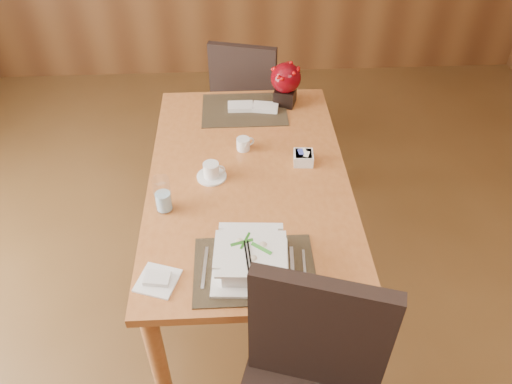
{
  "coord_description": "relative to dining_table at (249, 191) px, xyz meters",
  "views": [
    {
      "loc": [
        -0.06,
        -1.14,
        2.19
      ],
      "look_at": [
        0.02,
        0.35,
        0.87
      ],
      "focal_mm": 35.0,
      "sensor_mm": 36.0,
      "label": 1
    }
  ],
  "objects": [
    {
      "name": "water_glass",
      "position": [
        -0.36,
        -0.2,
        0.18
      ],
      "size": [
        0.09,
        0.09,
        0.16
      ],
      "primitive_type": "cylinder",
      "rotation": [
        0.0,
        0.0,
        -0.21
      ],
      "color": "white",
      "rests_on": "dining_table"
    },
    {
      "name": "napkins_far",
      "position": [
        0.06,
        0.55,
        0.11
      ],
      "size": [
        0.28,
        0.12,
        0.02
      ],
      "primitive_type": null,
      "rotation": [
        0.0,
        0.0,
        -0.11
      ],
      "color": "silver",
      "rests_on": "dining_table"
    },
    {
      "name": "soup_setting",
      "position": [
        -0.01,
        -0.55,
        0.15
      ],
      "size": [
        0.3,
        0.3,
        0.11
      ],
      "rotation": [
        0.0,
        0.0,
        -0.06
      ],
      "color": "white",
      "rests_on": "dining_table"
    },
    {
      "name": "placemat_far",
      "position": [
        0.0,
        0.55,
        0.1
      ],
      "size": [
        0.45,
        0.33,
        0.01
      ],
      "primitive_type": "cube",
      "color": "black",
      "rests_on": "dining_table"
    },
    {
      "name": "ground",
      "position": [
        0.0,
        -0.6,
        -0.65
      ],
      "size": [
        6.0,
        6.0,
        0.0
      ],
      "primitive_type": "plane",
      "color": "brown",
      "rests_on": "ground"
    },
    {
      "name": "placemat_near",
      "position": [
        0.0,
        -0.55,
        0.1
      ],
      "size": [
        0.45,
        0.33,
        0.01
      ],
      "primitive_type": "cube",
      "color": "black",
      "rests_on": "dining_table"
    },
    {
      "name": "dining_table",
      "position": [
        0.0,
        0.0,
        0.0
      ],
      "size": [
        0.9,
        1.5,
        0.75
      ],
      "color": "#B86A33",
      "rests_on": "ground"
    },
    {
      "name": "berry_decor",
      "position": [
        0.22,
        0.6,
        0.23
      ],
      "size": [
        0.16,
        0.16,
        0.24
      ],
      "rotation": [
        0.0,
        0.0,
        -0.32
      ],
      "color": "black",
      "rests_on": "dining_table"
    },
    {
      "name": "far_chair",
      "position": [
        0.03,
        1.08,
        -0.13
      ],
      "size": [
        0.52,
        0.53,
        0.92
      ],
      "rotation": [
        0.0,
        0.0,
        2.88
      ],
      "color": "black",
      "rests_on": "ground"
    },
    {
      "name": "sugar_caddy",
      "position": [
        0.26,
        0.08,
        0.12
      ],
      "size": [
        0.1,
        0.1,
        0.05
      ],
      "primitive_type": "cube",
      "rotation": [
        0.0,
        0.0,
        -0.07
      ],
      "color": "white",
      "rests_on": "dining_table"
    },
    {
      "name": "coffee_cup",
      "position": [
        -0.17,
        -0.0,
        0.13
      ],
      "size": [
        0.13,
        0.13,
        0.08
      ],
      "rotation": [
        0.0,
        0.0,
        -0.09
      ],
      "color": "white",
      "rests_on": "dining_table"
    },
    {
      "name": "bread_plate",
      "position": [
        -0.35,
        -0.59,
        0.1
      ],
      "size": [
        0.18,
        0.18,
        0.01
      ],
      "primitive_type": "cube",
      "rotation": [
        0.0,
        0.0,
        -0.33
      ],
      "color": "white",
      "rests_on": "dining_table"
    },
    {
      "name": "creamer_jug",
      "position": [
        -0.02,
        0.2,
        0.13
      ],
      "size": [
        0.11,
        0.11,
        0.06
      ],
      "primitive_type": null,
      "rotation": [
        0.0,
        0.0,
        0.41
      ],
      "color": "white",
      "rests_on": "dining_table"
    }
  ]
}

